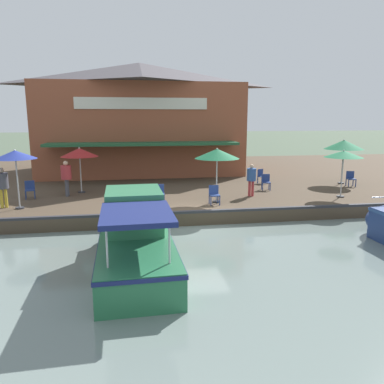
# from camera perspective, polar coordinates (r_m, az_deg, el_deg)

# --- Properties ---
(ground_plane) EXTENTS (220.00, 220.00, 0.00)m
(ground_plane) POSITION_cam_1_polar(r_m,az_deg,el_deg) (15.44, 0.44, -5.46)
(ground_plane) COLOR #4C5B47
(quay_deck) EXTENTS (22.00, 56.00, 0.60)m
(quay_deck) POSITION_cam_1_polar(r_m,az_deg,el_deg) (26.03, -3.65, 2.07)
(quay_deck) COLOR #4C3D2D
(quay_deck) RESTS_ON ground
(quay_edge_fender) EXTENTS (0.20, 50.40, 0.10)m
(quay_edge_fender) POSITION_cam_1_polar(r_m,az_deg,el_deg) (15.36, 0.38, -3.03)
(quay_edge_fender) COLOR #2D2D33
(quay_edge_fender) RESTS_ON quay_deck
(waterfront_restaurant) EXTENTS (10.38, 14.16, 7.67)m
(waterfront_restaurant) POSITION_cam_1_polar(r_m,az_deg,el_deg) (27.91, -7.85, 11.24)
(waterfront_restaurant) COLOR brown
(waterfront_restaurant) RESTS_ON quay_deck
(patio_umbrella_far_corner) EXTENTS (2.24, 2.24, 2.61)m
(patio_umbrella_far_corner) POSITION_cam_1_polar(r_m,az_deg,el_deg) (23.73, 22.14, 6.70)
(patio_umbrella_far_corner) COLOR #B7B7B7
(patio_umbrella_far_corner) RESTS_ON quay_deck
(patio_umbrella_back_row) EXTENTS (1.83, 1.83, 2.32)m
(patio_umbrella_back_row) POSITION_cam_1_polar(r_m,az_deg,el_deg) (19.56, 22.11, 5.34)
(patio_umbrella_back_row) COLOR #B7B7B7
(patio_umbrella_back_row) RESTS_ON quay_deck
(patio_umbrella_near_quay_edge) EXTENTS (2.03, 2.03, 2.50)m
(patio_umbrella_near_quay_edge) POSITION_cam_1_polar(r_m,az_deg,el_deg) (17.04, 3.83, 5.83)
(patio_umbrella_near_quay_edge) COLOR #B7B7B7
(patio_umbrella_near_quay_edge) RESTS_ON quay_deck
(patio_umbrella_by_entrance) EXTENTS (1.89, 1.89, 2.36)m
(patio_umbrella_by_entrance) POSITION_cam_1_polar(r_m,az_deg,el_deg) (20.10, -16.78, 5.78)
(patio_umbrella_by_entrance) COLOR #B7B7B7
(patio_umbrella_by_entrance) RESTS_ON quay_deck
(patio_umbrella_mid_patio_right) EXTENTS (1.73, 1.73, 2.55)m
(patio_umbrella_mid_patio_right) POSITION_cam_1_polar(r_m,az_deg,el_deg) (17.38, -25.35, 5.13)
(patio_umbrella_mid_patio_right) COLOR #B7B7B7
(patio_umbrella_mid_patio_right) RESTS_ON quay_deck
(cafe_chair_far_corner_seat) EXTENTS (0.52, 0.52, 0.85)m
(cafe_chair_far_corner_seat) POSITION_cam_1_polar(r_m,az_deg,el_deg) (20.60, 11.19, 1.63)
(cafe_chair_far_corner_seat) COLOR navy
(cafe_chair_far_corner_seat) RESTS_ON quay_deck
(cafe_chair_facing_river) EXTENTS (0.52, 0.52, 0.85)m
(cafe_chair_facing_river) POSITION_cam_1_polar(r_m,az_deg,el_deg) (19.69, -23.47, 0.47)
(cafe_chair_facing_river) COLOR navy
(cafe_chair_facing_river) RESTS_ON quay_deck
(cafe_chair_back_row_seat) EXTENTS (0.46, 0.46, 0.85)m
(cafe_chair_back_row_seat) POSITION_cam_1_polar(r_m,az_deg,el_deg) (17.14, -4.98, -0.11)
(cafe_chair_back_row_seat) COLOR navy
(cafe_chair_back_row_seat) RESTS_ON quay_deck
(cafe_chair_beside_entrance) EXTENTS (0.52, 0.52, 0.85)m
(cafe_chair_beside_entrance) POSITION_cam_1_polar(r_m,az_deg,el_deg) (23.17, 23.03, 2.00)
(cafe_chair_beside_entrance) COLOR navy
(cafe_chair_beside_entrance) RESTS_ON quay_deck
(cafe_chair_under_first_umbrella) EXTENTS (0.45, 0.45, 0.85)m
(cafe_chair_under_first_umbrella) POSITION_cam_1_polar(r_m,az_deg,el_deg) (16.88, 3.40, -0.27)
(cafe_chair_under_first_umbrella) COLOR navy
(cafe_chair_under_first_umbrella) RESTS_ON quay_deck
(cafe_chair_mid_patio) EXTENTS (0.59, 0.59, 0.85)m
(cafe_chair_mid_patio) POSITION_cam_1_polar(r_m,az_deg,el_deg) (22.60, 10.58, 2.49)
(cafe_chair_mid_patio) COLOR navy
(cafe_chair_mid_patio) RESTS_ON quay_deck
(person_near_entrance) EXTENTS (0.50, 0.50, 1.76)m
(person_near_entrance) POSITION_cam_1_polar(r_m,az_deg,el_deg) (19.51, -18.62, 2.62)
(person_near_entrance) COLOR #4C4C56
(person_near_entrance) RESTS_ON quay_deck
(person_at_quay_edge) EXTENTS (0.50, 0.50, 1.75)m
(person_at_quay_edge) POSITION_cam_1_polar(r_m,az_deg,el_deg) (17.99, -26.95, 1.28)
(person_at_quay_edge) COLOR gold
(person_at_quay_edge) RESTS_ON quay_deck
(person_mid_patio) EXTENTS (0.45, 0.45, 1.60)m
(person_mid_patio) POSITION_cam_1_polar(r_m,az_deg,el_deg) (18.71, 9.05, 2.37)
(person_mid_patio) COLOR #B23338
(person_mid_patio) RESTS_ON quay_deck
(motorboat_distant_upstream) EXTENTS (6.29, 2.24, 2.22)m
(motorboat_distant_upstream) POSITION_cam_1_polar(r_m,az_deg,el_deg) (11.53, -8.66, -7.02)
(motorboat_distant_upstream) COLOR #287047
(motorboat_distant_upstream) RESTS_ON river_water
(mooring_post) EXTENTS (0.22, 0.22, 0.78)m
(mooring_post) POSITION_cam_1_polar(r_m,az_deg,el_deg) (15.32, -9.01, -1.86)
(mooring_post) COLOR #473323
(mooring_post) RESTS_ON quay_deck
(tree_upstream_bank) EXTENTS (3.66, 3.49, 6.89)m
(tree_upstream_bank) POSITION_cam_1_polar(r_m,az_deg,el_deg) (31.07, -20.07, 12.75)
(tree_upstream_bank) COLOR brown
(tree_upstream_bank) RESTS_ON quay_deck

